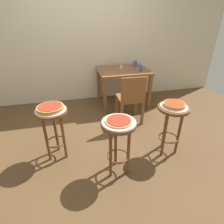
{
  "coord_description": "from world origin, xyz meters",
  "views": [
    {
      "loc": [
        -0.39,
        -2.23,
        1.71
      ],
      "look_at": [
        0.07,
        -0.28,
        0.62
      ],
      "focal_mm": 29.46,
      "sensor_mm": 36.0,
      "label": 1
    }
  ],
  "objects": [
    {
      "name": "ground_plane",
      "position": [
        0.0,
        0.0,
        0.0
      ],
      "size": [
        6.0,
        6.0,
        0.0
      ],
      "primitive_type": "plane",
      "color": "brown"
    },
    {
      "name": "condiment_shaker",
      "position": [
        0.62,
        1.22,
        0.76
      ],
      "size": [
        0.04,
        0.04,
        0.07
      ],
      "primitive_type": "cylinder",
      "color": "white",
      "rests_on": "dining_table"
    },
    {
      "name": "wooden_chair",
      "position": [
        0.56,
        0.41,
        0.47
      ],
      "size": [
        0.41,
        0.41,
        0.85
      ],
      "color": "brown",
      "rests_on": "ground_plane"
    },
    {
      "name": "stool_leftside",
      "position": [
        -0.65,
        -0.2,
        0.51
      ],
      "size": [
        0.38,
        0.38,
        0.69
      ],
      "color": "brown",
      "rests_on": "ground_plane"
    },
    {
      "name": "cup_far_edge",
      "position": [
        0.93,
        1.32,
        0.79
      ],
      "size": [
        0.08,
        0.08,
        0.12
      ],
      "primitive_type": "cylinder",
      "color": "#3360B2",
      "rests_on": "dining_table"
    },
    {
      "name": "pizza_middle",
      "position": [
        0.81,
        -0.46,
        0.73
      ],
      "size": [
        0.26,
        0.26,
        0.05
      ],
      "color": "#B78442",
      "rests_on": "serving_plate_middle"
    },
    {
      "name": "stool_middle",
      "position": [
        0.81,
        -0.46,
        0.51
      ],
      "size": [
        0.38,
        0.38,
        0.69
      ],
      "color": "brown",
      "rests_on": "ground_plane"
    },
    {
      "name": "serving_plate_leftside",
      "position": [
        -0.65,
        -0.2,
        0.7
      ],
      "size": [
        0.36,
        0.36,
        0.01
      ],
      "primitive_type": "cylinder",
      "color": "silver",
      "rests_on": "stool_leftside"
    },
    {
      "name": "stool_foreground",
      "position": [
        0.06,
        -0.65,
        0.51
      ],
      "size": [
        0.38,
        0.38,
        0.69
      ],
      "color": "brown",
      "rests_on": "ground_plane"
    },
    {
      "name": "pizza_foreground",
      "position": [
        0.06,
        -0.65,
        0.71
      ],
      "size": [
        0.29,
        0.29,
        0.02
      ],
      "color": "tan",
      "rests_on": "serving_plate_foreground"
    },
    {
      "name": "back_wall",
      "position": [
        0.0,
        1.65,
        1.5
      ],
      "size": [
        6.0,
        0.1,
        3.0
      ],
      "primitive_type": "cube",
      "color": "beige",
      "rests_on": "ground_plane"
    },
    {
      "name": "cup_near_edge",
      "position": [
        0.92,
        0.98,
        0.78
      ],
      "size": [
        0.07,
        0.07,
        0.11
      ],
      "primitive_type": "cylinder",
      "color": "#3360B2",
      "rests_on": "dining_table"
    },
    {
      "name": "serving_plate_middle",
      "position": [
        0.81,
        -0.46,
        0.7
      ],
      "size": [
        0.33,
        0.33,
        0.01
      ],
      "primitive_type": "cylinder",
      "color": "silver",
      "rests_on": "stool_middle"
    },
    {
      "name": "serving_plate_foreground",
      "position": [
        0.06,
        -0.65,
        0.7
      ],
      "size": [
        0.36,
        0.36,
        0.01
      ],
      "primitive_type": "cylinder",
      "color": "white",
      "rests_on": "stool_foreground"
    },
    {
      "name": "dining_table",
      "position": [
        0.64,
        1.16,
        0.62
      ],
      "size": [
        0.98,
        0.78,
        0.73
      ],
      "color": "brown",
      "rests_on": "ground_plane"
    },
    {
      "name": "pizza_leftside",
      "position": [
        -0.65,
        -0.2,
        0.73
      ],
      "size": [
        0.31,
        0.31,
        0.05
      ],
      "color": "#B78442",
      "rests_on": "serving_plate_leftside"
    }
  ]
}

